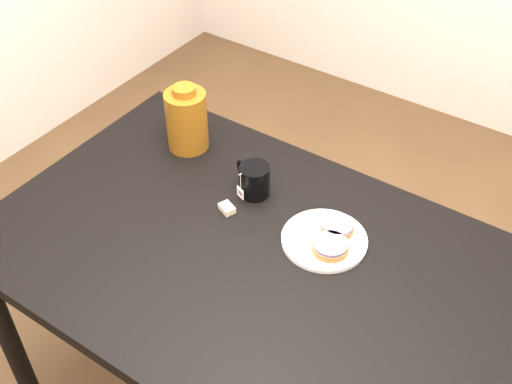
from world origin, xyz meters
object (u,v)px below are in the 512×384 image
plate (324,239)px  mug (254,180)px  bagel_back (337,227)px  bagel_front (330,246)px  bagel_package (187,119)px  table (251,274)px  teabag_pouch (227,208)px

plate → mug: bearing=167.9°
plate → mug: mug is taller
bagel_back → bagel_front: size_ratio=0.92×
bagel_package → plate: bearing=-12.7°
bagel_back → mug: (-0.27, 0.01, 0.02)m
plate → bagel_package: size_ratio=1.07×
bagel_back → bagel_package: bearing=172.0°
bagel_back → bagel_package: 0.58m
mug → table: bearing=-37.5°
table → plate: (0.14, 0.14, 0.09)m
bagel_back → teabag_pouch: bagel_back is taller
teabag_pouch → bagel_package: 0.34m
bagel_back → teabag_pouch: 0.31m
bagel_back → bagel_front: 0.08m
plate → bagel_front: bearing=-41.1°
table → mug: (-0.12, 0.20, 0.13)m
plate → teabag_pouch: 0.29m
plate → mug: 0.27m
teabag_pouch → bagel_front: bearing=3.7°
mug → bagel_package: 0.31m
bagel_front → teabag_pouch: bearing=-176.3°
table → bagel_package: bagel_package is taller
plate → mug: size_ratio=1.65×
table → bagel_front: size_ratio=10.32×
table → bagel_package: 0.53m
bagel_front → bagel_package: (-0.59, 0.15, 0.07)m
table → teabag_pouch: teabag_pouch is taller
mug → teabag_pouch: 0.11m
bagel_front → teabag_pouch: size_ratio=3.02×
plate → bagel_package: (-0.56, 0.13, 0.09)m
mug → bagel_package: size_ratio=0.65×
table → bagel_front: 0.23m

